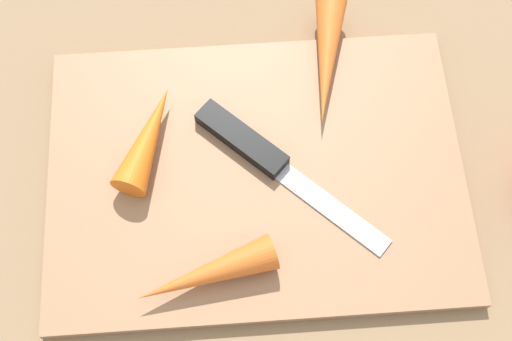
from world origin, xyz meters
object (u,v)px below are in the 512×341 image
carrot_shortest (148,137)px  carrot_longest (327,59)px  cutting_board (256,173)px  knife (253,148)px  carrot_medium (206,275)px

carrot_shortest → carrot_longest: 0.18m
cutting_board → carrot_longest: bearing=54.3°
carrot_longest → knife: bearing=-32.0°
carrot_shortest → carrot_medium: (0.04, -0.12, -0.00)m
cutting_board → carrot_longest: size_ratio=2.80×
cutting_board → carrot_longest: carrot_longest is taller
carrot_shortest → carrot_longest: size_ratio=0.78×
knife → carrot_longest: size_ratio=1.24×
cutting_board → carrot_medium: 0.11m
cutting_board → knife: size_ratio=2.26×
carrot_shortest → carrot_medium: 0.13m
knife → carrot_longest: (0.07, 0.08, 0.01)m
carrot_shortest → carrot_longest: (0.16, 0.07, -0.00)m
knife → carrot_medium: carrot_medium is taller
carrot_shortest → cutting_board: bearing=-88.1°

